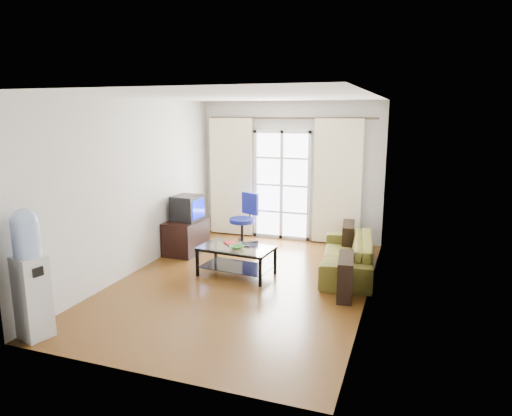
{
  "coord_description": "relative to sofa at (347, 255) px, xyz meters",
  "views": [
    {
      "loc": [
        2.31,
        -6.0,
        2.49
      ],
      "look_at": [
        0.08,
        0.35,
        1.07
      ],
      "focal_mm": 32.0,
      "sensor_mm": 36.0,
      "label": 1
    }
  ],
  "objects": [
    {
      "name": "floor",
      "position": [
        -1.38,
        -0.98,
        -0.28
      ],
      "size": [
        5.2,
        5.2,
        0.0
      ],
      "primitive_type": "plane",
      "color": "brown",
      "rests_on": "ground"
    },
    {
      "name": "ceiling",
      "position": [
        -1.38,
        -0.98,
        2.42
      ],
      "size": [
        5.2,
        5.2,
        0.0
      ],
      "primitive_type": "plane",
      "rotation": [
        3.14,
        0.0,
        0.0
      ],
      "color": "white",
      "rests_on": "wall_back"
    },
    {
      "name": "wall_back",
      "position": [
        -1.38,
        1.62,
        1.07
      ],
      "size": [
        3.6,
        0.02,
        2.7
      ],
      "primitive_type": "cube",
      "color": "silver",
      "rests_on": "floor"
    },
    {
      "name": "wall_front",
      "position": [
        -1.38,
        -3.58,
        1.07
      ],
      "size": [
        3.6,
        0.02,
        2.7
      ],
      "primitive_type": "cube",
      "color": "silver",
      "rests_on": "floor"
    },
    {
      "name": "wall_left",
      "position": [
        -3.18,
        -0.98,
        1.07
      ],
      "size": [
        0.02,
        5.2,
        2.7
      ],
      "primitive_type": "cube",
      "color": "silver",
      "rests_on": "floor"
    },
    {
      "name": "wall_right",
      "position": [
        0.42,
        -0.98,
        1.07
      ],
      "size": [
        0.02,
        5.2,
        2.7
      ],
      "primitive_type": "cube",
      "color": "silver",
      "rests_on": "floor"
    },
    {
      "name": "french_door",
      "position": [
        -1.53,
        1.56,
        0.79
      ],
      "size": [
        1.16,
        0.06,
        2.15
      ],
      "color": "white",
      "rests_on": "wall_back"
    },
    {
      "name": "curtain_rod",
      "position": [
        -1.38,
        1.52,
        2.1
      ],
      "size": [
        3.3,
        0.04,
        0.04
      ],
      "primitive_type": "cylinder",
      "rotation": [
        0.0,
        1.57,
        0.0
      ],
      "color": "#4C3F2D",
      "rests_on": "wall_back"
    },
    {
      "name": "curtain_left",
      "position": [
        -2.58,
        1.5,
        0.92
      ],
      "size": [
        0.9,
        0.07,
        2.35
      ],
      "primitive_type": "cube",
      "color": "#FFF9CD",
      "rests_on": "curtain_rod"
    },
    {
      "name": "curtain_right",
      "position": [
        -0.43,
        1.5,
        0.92
      ],
      "size": [
        0.9,
        0.07,
        2.35
      ],
      "primitive_type": "cube",
      "color": "#FFF9CD",
      "rests_on": "curtain_rod"
    },
    {
      "name": "radiator",
      "position": [
        -0.58,
        1.52,
        0.05
      ],
      "size": [
        0.64,
        0.12,
        0.64
      ],
      "primitive_type": "cube",
      "color": "gray",
      "rests_on": "floor"
    },
    {
      "name": "sofa",
      "position": [
        0.0,
        0.0,
        0.0
      ],
      "size": [
        2.11,
        1.22,
        0.56
      ],
      "primitive_type": "imported",
      "rotation": [
        0.0,
        0.0,
        -1.45
      ],
      "color": "olive",
      "rests_on": "floor"
    },
    {
      "name": "coffee_table",
      "position": [
        -1.59,
        -0.72,
        0.01
      ],
      "size": [
        1.17,
        0.73,
        0.45
      ],
      "rotation": [
        0.0,
        0.0,
        -0.08
      ],
      "color": "silver",
      "rests_on": "floor"
    },
    {
      "name": "bowl",
      "position": [
        -1.55,
        -0.81,
        0.2
      ],
      "size": [
        0.35,
        0.35,
        0.05
      ],
      "primitive_type": "imported",
      "rotation": [
        0.0,
        0.0,
        -0.37
      ],
      "color": "#328C53",
      "rests_on": "coffee_table"
    },
    {
      "name": "book",
      "position": [
        -1.81,
        -0.64,
        0.18
      ],
      "size": [
        0.39,
        0.39,
        0.02
      ],
      "primitive_type": "imported",
      "rotation": [
        0.0,
        0.0,
        0.76
      ],
      "color": "#B61631",
      "rests_on": "coffee_table"
    },
    {
      "name": "remote",
      "position": [
        -1.47,
        -0.66,
        0.18
      ],
      "size": [
        0.16,
        0.05,
        0.02
      ],
      "primitive_type": "cube",
      "rotation": [
        0.0,
        0.0,
        -0.04
      ],
      "color": "black",
      "rests_on": "coffee_table"
    },
    {
      "name": "tv_stand",
      "position": [
        -2.88,
        0.06,
        0.02
      ],
      "size": [
        0.56,
        0.83,
        0.6
      ],
      "primitive_type": "cube",
      "rotation": [
        0.0,
        0.0,
        -0.03
      ],
      "color": "black",
      "rests_on": "floor"
    },
    {
      "name": "crt_tv",
      "position": [
        -2.88,
        0.11,
        0.54
      ],
      "size": [
        0.52,
        0.51,
        0.45
      ],
      "rotation": [
        0.0,
        0.0,
        -0.07
      ],
      "color": "black",
      "rests_on": "tv_stand"
    },
    {
      "name": "task_chair",
      "position": [
        -2.07,
        0.84,
        0.01
      ],
      "size": [
        0.89,
        0.89,
        0.99
      ],
      "rotation": [
        0.0,
        0.0,
        -0.41
      ],
      "color": "black",
      "rests_on": "floor"
    },
    {
      "name": "water_cooler",
      "position": [
        -2.98,
        -3.33,
        0.5
      ],
      "size": [
        0.37,
        0.37,
        1.48
      ],
      "rotation": [
        0.0,
        0.0,
        -0.25
      ],
      "color": "silver",
      "rests_on": "floor"
    }
  ]
}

